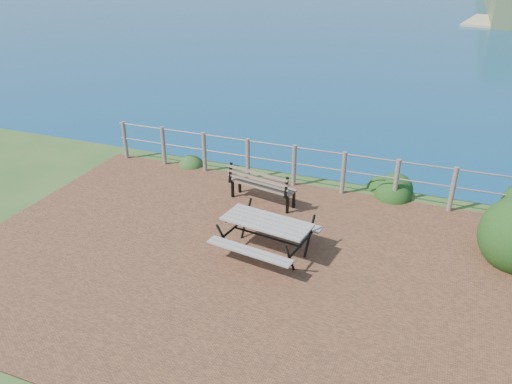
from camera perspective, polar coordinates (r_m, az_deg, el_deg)
ground at (r=9.01m, az=-2.14°, el=-7.95°), size 10.00×7.00×0.12m
safety_railing at (r=11.51m, az=4.38°, el=3.29°), size 9.40×0.10×1.00m
picnic_table at (r=8.98m, az=1.22°, el=-4.77°), size 1.67×1.37×0.67m
park_bench at (r=10.69m, az=0.77°, el=1.41°), size 1.55×0.66×0.85m
shrub_lip_west at (r=12.94m, az=-6.72°, el=3.14°), size 0.67×0.67×0.37m
shrub_lip_east at (r=11.85m, az=14.61°, el=0.13°), size 0.87×0.87×0.65m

